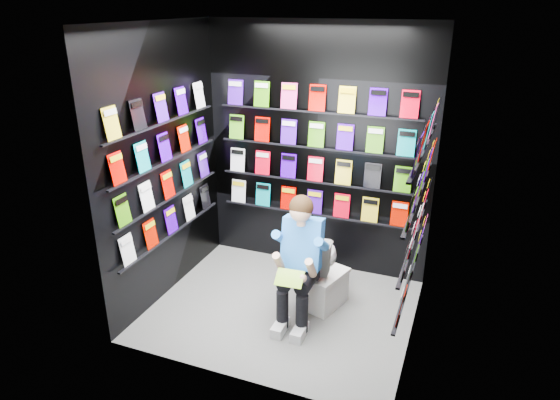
% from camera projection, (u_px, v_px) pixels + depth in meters
% --- Properties ---
extents(floor, '(2.40, 2.40, 0.00)m').
position_uv_depth(floor, '(282.00, 309.00, 4.78)').
color(floor, slate).
rests_on(floor, ground).
extents(ceiling, '(2.40, 2.40, 0.00)m').
position_uv_depth(ceiling, '(282.00, 22.00, 3.82)').
color(ceiling, white).
rests_on(ceiling, floor).
extents(wall_back, '(2.40, 0.04, 2.60)m').
position_uv_depth(wall_back, '(317.00, 152.00, 5.16)').
color(wall_back, black).
rests_on(wall_back, floor).
extents(wall_front, '(2.40, 0.04, 2.60)m').
position_uv_depth(wall_front, '(229.00, 227.00, 3.43)').
color(wall_front, black).
rests_on(wall_front, floor).
extents(wall_left, '(0.04, 2.00, 2.60)m').
position_uv_depth(wall_left, '(164.00, 166.00, 4.70)').
color(wall_left, black).
rests_on(wall_left, floor).
extents(wall_right, '(0.04, 2.00, 2.60)m').
position_uv_depth(wall_right, '(425.00, 201.00, 3.89)').
color(wall_right, black).
rests_on(wall_right, floor).
extents(comics_back, '(2.10, 0.06, 1.37)m').
position_uv_depth(comics_back, '(316.00, 152.00, 5.13)').
color(comics_back, '#D50600').
rests_on(comics_back, wall_back).
extents(comics_left, '(0.06, 1.70, 1.37)m').
position_uv_depth(comics_left, '(166.00, 166.00, 4.69)').
color(comics_left, '#D50600').
rests_on(comics_left, wall_left).
extents(comics_right, '(0.06, 1.70, 1.37)m').
position_uv_depth(comics_right, '(421.00, 200.00, 3.90)').
color(comics_right, '#D50600').
rests_on(comics_right, wall_right).
extents(toilet, '(0.48, 0.78, 0.73)m').
position_uv_depth(toilet, '(315.00, 261.00, 4.91)').
color(toilet, white).
rests_on(toilet, floor).
extents(longbox, '(0.35, 0.48, 0.32)m').
position_uv_depth(longbox, '(327.00, 291.00, 4.79)').
color(longbox, white).
rests_on(longbox, floor).
extents(longbox_lid, '(0.38, 0.51, 0.03)m').
position_uv_depth(longbox_lid, '(327.00, 275.00, 4.72)').
color(longbox_lid, white).
rests_on(longbox_lid, longbox).
extents(reader, '(0.53, 0.73, 1.28)m').
position_uv_depth(reader, '(303.00, 244.00, 4.44)').
color(reader, blue).
rests_on(reader, toilet).
extents(held_comic, '(0.25, 0.16, 0.10)m').
position_uv_depth(held_comic, '(289.00, 278.00, 4.20)').
color(held_comic, green).
rests_on(held_comic, reader).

